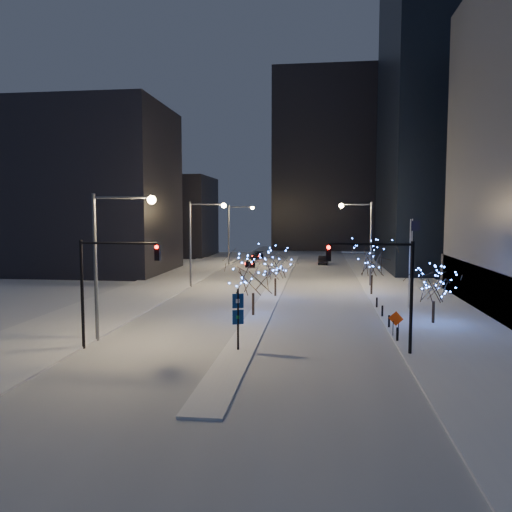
% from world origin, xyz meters
% --- Properties ---
extents(ground, '(160.00, 160.00, 0.00)m').
position_xyz_m(ground, '(0.00, 0.00, 0.00)').
color(ground, silver).
rests_on(ground, ground).
extents(road, '(20.00, 130.00, 0.02)m').
position_xyz_m(road, '(0.00, 35.00, 0.01)').
color(road, silver).
rests_on(road, ground).
extents(median, '(2.00, 80.00, 0.15)m').
position_xyz_m(median, '(0.00, 30.00, 0.07)').
color(median, white).
rests_on(median, ground).
extents(east_sidewalk, '(10.00, 90.00, 0.15)m').
position_xyz_m(east_sidewalk, '(15.00, 20.00, 0.07)').
color(east_sidewalk, white).
rests_on(east_sidewalk, ground).
extents(west_sidewalk, '(8.00, 90.00, 0.15)m').
position_xyz_m(west_sidewalk, '(-14.00, 20.00, 0.07)').
color(west_sidewalk, white).
rests_on(west_sidewalk, ground).
extents(filler_west_near, '(22.00, 18.00, 24.00)m').
position_xyz_m(filler_west_near, '(-28.00, 40.00, 12.00)').
color(filler_west_near, black).
rests_on(filler_west_near, ground).
extents(filler_west_far, '(18.00, 16.00, 16.00)m').
position_xyz_m(filler_west_far, '(-26.00, 70.00, 8.00)').
color(filler_west_far, black).
rests_on(filler_west_far, ground).
extents(horizon_block, '(24.00, 14.00, 42.00)m').
position_xyz_m(horizon_block, '(6.00, 92.00, 21.00)').
color(horizon_block, black).
rests_on(horizon_block, ground).
extents(street_lamp_w_near, '(4.40, 0.56, 10.00)m').
position_xyz_m(street_lamp_w_near, '(-8.94, 2.00, 6.50)').
color(street_lamp_w_near, '#595E66').
rests_on(street_lamp_w_near, ground).
extents(street_lamp_w_mid, '(4.40, 0.56, 10.00)m').
position_xyz_m(street_lamp_w_mid, '(-8.94, 27.00, 6.50)').
color(street_lamp_w_mid, '#595E66').
rests_on(street_lamp_w_mid, ground).
extents(street_lamp_w_far, '(4.40, 0.56, 10.00)m').
position_xyz_m(street_lamp_w_far, '(-8.94, 52.00, 6.50)').
color(street_lamp_w_far, '#595E66').
rests_on(street_lamp_w_far, ground).
extents(street_lamp_east, '(3.90, 0.56, 10.00)m').
position_xyz_m(street_lamp_east, '(10.08, 30.00, 6.45)').
color(street_lamp_east, '#595E66').
rests_on(street_lamp_east, ground).
extents(traffic_signal_west, '(5.26, 0.43, 7.00)m').
position_xyz_m(traffic_signal_west, '(-8.44, -0.00, 4.76)').
color(traffic_signal_west, black).
rests_on(traffic_signal_west, ground).
extents(traffic_signal_east, '(5.26, 0.43, 7.00)m').
position_xyz_m(traffic_signal_east, '(8.94, 1.00, 4.76)').
color(traffic_signal_east, black).
rests_on(traffic_signal_east, ground).
extents(flagpoles, '(1.35, 2.60, 8.00)m').
position_xyz_m(flagpoles, '(13.37, 17.25, 4.80)').
color(flagpoles, silver).
rests_on(flagpoles, east_sidewalk).
extents(bollards, '(0.16, 12.16, 0.90)m').
position_xyz_m(bollards, '(10.20, 10.00, 0.60)').
color(bollards, black).
rests_on(bollards, east_sidewalk).
extents(car_near, '(2.06, 4.20, 1.38)m').
position_xyz_m(car_near, '(-6.08, 49.88, 0.69)').
color(car_near, black).
rests_on(car_near, ground).
extents(car_mid, '(1.81, 4.52, 1.46)m').
position_xyz_m(car_mid, '(5.73, 55.40, 0.73)').
color(car_mid, black).
rests_on(car_mid, ground).
extents(car_far, '(2.30, 4.75, 1.33)m').
position_xyz_m(car_far, '(-6.77, 64.01, 0.67)').
color(car_far, '#222227').
rests_on(car_far, ground).
extents(holiday_tree_median_near, '(6.26, 6.26, 5.76)m').
position_xyz_m(holiday_tree_median_near, '(-0.50, 11.19, 3.78)').
color(holiday_tree_median_near, black).
rests_on(holiday_tree_median_near, median).
extents(holiday_tree_median_far, '(4.09, 4.09, 5.00)m').
position_xyz_m(holiday_tree_median_far, '(0.50, 21.13, 3.41)').
color(holiday_tree_median_far, black).
rests_on(holiday_tree_median_far, median).
extents(holiday_tree_plaza_near, '(4.14, 4.14, 4.44)m').
position_xyz_m(holiday_tree_plaza_near, '(13.82, 9.99, 3.09)').
color(holiday_tree_plaza_near, black).
rests_on(holiday_tree_plaza_near, east_sidewalk).
extents(holiday_tree_plaza_far, '(5.51, 5.51, 5.90)m').
position_xyz_m(holiday_tree_plaza_far, '(10.50, 23.56, 3.92)').
color(holiday_tree_plaza_far, black).
rests_on(holiday_tree_plaza_far, east_sidewalk).
extents(wayfinding_sign, '(0.69, 0.35, 3.98)m').
position_xyz_m(wayfinding_sign, '(-0.05, 0.51, 2.44)').
color(wayfinding_sign, black).
rests_on(wayfinding_sign, ground).
extents(construction_sign, '(0.99, 0.44, 1.74)m').
position_xyz_m(construction_sign, '(10.30, 5.39, 1.19)').
color(construction_sign, black).
rests_on(construction_sign, east_sidewalk).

